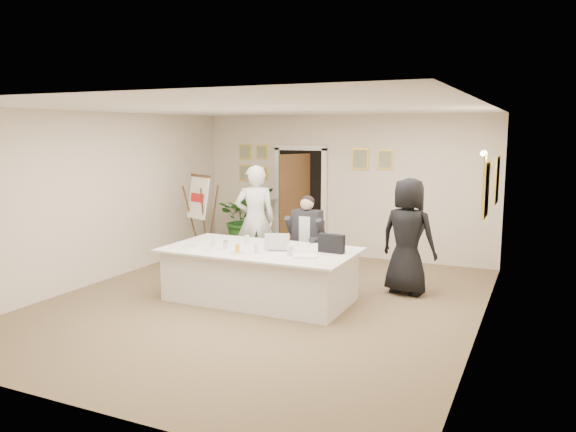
# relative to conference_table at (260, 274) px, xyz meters

# --- Properties ---
(floor) EXTENTS (7.00, 7.00, 0.00)m
(floor) POSITION_rel_conference_table_xyz_m (0.10, -0.12, -0.39)
(floor) COLOR brown
(floor) RESTS_ON ground
(ceiling) EXTENTS (6.00, 7.00, 0.02)m
(ceiling) POSITION_rel_conference_table_xyz_m (0.10, -0.12, 2.41)
(ceiling) COLOR white
(ceiling) RESTS_ON wall_back
(wall_back) EXTENTS (6.00, 0.10, 2.80)m
(wall_back) POSITION_rel_conference_table_xyz_m (0.10, 3.38, 1.01)
(wall_back) COLOR beige
(wall_back) RESTS_ON floor
(wall_front) EXTENTS (6.00, 0.10, 2.80)m
(wall_front) POSITION_rel_conference_table_xyz_m (0.10, -3.62, 1.01)
(wall_front) COLOR beige
(wall_front) RESTS_ON floor
(wall_left) EXTENTS (0.10, 7.00, 2.80)m
(wall_left) POSITION_rel_conference_table_xyz_m (-2.90, -0.12, 1.01)
(wall_left) COLOR beige
(wall_left) RESTS_ON floor
(wall_right) EXTENTS (0.10, 7.00, 2.80)m
(wall_right) POSITION_rel_conference_table_xyz_m (3.10, -0.12, 1.01)
(wall_right) COLOR beige
(wall_right) RESTS_ON floor
(doorway) EXTENTS (1.14, 0.86, 2.20)m
(doorway) POSITION_rel_conference_table_xyz_m (-0.79, 3.20, 0.65)
(doorway) COLOR black
(doorway) RESTS_ON floor
(pictures_back_wall) EXTENTS (3.40, 0.06, 0.80)m
(pictures_back_wall) POSITION_rel_conference_table_xyz_m (-0.70, 3.35, 1.46)
(pictures_back_wall) COLOR #DEC24C
(pictures_back_wall) RESTS_ON wall_back
(pictures_right_wall) EXTENTS (0.06, 2.20, 0.80)m
(pictures_right_wall) POSITION_rel_conference_table_xyz_m (3.07, 1.08, 1.36)
(pictures_right_wall) COLOR #DEC24C
(pictures_right_wall) RESTS_ON wall_right
(wall_sconce) EXTENTS (0.20, 0.30, 0.24)m
(wall_sconce) POSITION_rel_conference_table_xyz_m (3.00, 1.08, 1.71)
(wall_sconce) COLOR gold
(wall_sconce) RESTS_ON wall_right
(conference_table) EXTENTS (2.80, 1.49, 0.78)m
(conference_table) POSITION_rel_conference_table_xyz_m (0.00, 0.00, 0.00)
(conference_table) COLOR silver
(conference_table) RESTS_ON floor
(seated_man) EXTENTS (0.68, 0.72, 1.47)m
(seated_man) POSITION_rel_conference_table_xyz_m (0.26, 1.13, 0.34)
(seated_man) COLOR black
(seated_man) RESTS_ON floor
(flip_chart) EXTENTS (0.59, 0.46, 1.63)m
(flip_chart) POSITION_rel_conference_table_xyz_m (-2.20, 1.83, 0.36)
(flip_chart) COLOR #3E2713
(flip_chart) RESTS_ON floor
(standing_man) EXTENTS (0.83, 0.75, 1.91)m
(standing_man) POSITION_rel_conference_table_xyz_m (-0.80, 1.36, 0.56)
(standing_man) COLOR silver
(standing_man) RESTS_ON floor
(standing_woman) EXTENTS (0.98, 0.74, 1.79)m
(standing_woman) POSITION_rel_conference_table_xyz_m (1.90, 1.24, 0.50)
(standing_woman) COLOR black
(standing_woman) RESTS_ON floor
(potted_palm) EXTENTS (1.60, 1.55, 1.35)m
(potted_palm) POSITION_rel_conference_table_xyz_m (-1.90, 3.08, 0.28)
(potted_palm) COLOR #256521
(potted_palm) RESTS_ON floor
(laptop) EXTENTS (0.46, 0.47, 0.28)m
(laptop) POSITION_rel_conference_table_xyz_m (0.30, 0.09, 0.52)
(laptop) COLOR #B7BABC
(laptop) RESTS_ON conference_table
(laptop_bag) EXTENTS (0.39, 0.13, 0.27)m
(laptop_bag) POSITION_rel_conference_table_xyz_m (1.05, 0.19, 0.52)
(laptop_bag) COLOR black
(laptop_bag) RESTS_ON conference_table
(paper_stack) EXTENTS (0.38, 0.32, 0.03)m
(paper_stack) POSITION_rel_conference_table_xyz_m (0.83, -0.25, 0.40)
(paper_stack) COLOR white
(paper_stack) RESTS_ON conference_table
(plate_left) EXTENTS (0.28, 0.28, 0.01)m
(plate_left) POSITION_rel_conference_table_xyz_m (-1.01, -0.33, 0.39)
(plate_left) COLOR white
(plate_left) RESTS_ON conference_table
(plate_mid) EXTENTS (0.26, 0.26, 0.01)m
(plate_mid) POSITION_rel_conference_table_xyz_m (-0.59, -0.39, 0.39)
(plate_mid) COLOR white
(plate_mid) RESTS_ON conference_table
(plate_near) EXTENTS (0.24, 0.24, 0.01)m
(plate_near) POSITION_rel_conference_table_xyz_m (-0.14, -0.43, 0.39)
(plate_near) COLOR white
(plate_near) RESTS_ON conference_table
(glass_a) EXTENTS (0.08, 0.08, 0.14)m
(glass_a) POSITION_rel_conference_table_xyz_m (-0.71, -0.15, 0.45)
(glass_a) COLOR silver
(glass_a) RESTS_ON conference_table
(glass_b) EXTENTS (0.07, 0.07, 0.14)m
(glass_b) POSITION_rel_conference_table_xyz_m (0.10, -0.31, 0.45)
(glass_b) COLOR silver
(glass_b) RESTS_ON conference_table
(glass_c) EXTENTS (0.07, 0.07, 0.14)m
(glass_c) POSITION_rel_conference_table_xyz_m (0.60, -0.26, 0.45)
(glass_c) COLOR silver
(glass_c) RESTS_ON conference_table
(glass_d) EXTENTS (0.08, 0.08, 0.14)m
(glass_d) POSITION_rel_conference_table_xyz_m (-0.33, 0.21, 0.45)
(glass_d) COLOR silver
(glass_d) RESTS_ON conference_table
(oj_glass) EXTENTS (0.08, 0.08, 0.13)m
(oj_glass) POSITION_rel_conference_table_xyz_m (-0.13, -0.43, 0.45)
(oj_glass) COLOR #FFA515
(oj_glass) RESTS_ON conference_table
(steel_jug) EXTENTS (0.10, 0.10, 0.11)m
(steel_jug) POSITION_rel_conference_table_xyz_m (-0.48, -0.18, 0.44)
(steel_jug) COLOR silver
(steel_jug) RESTS_ON conference_table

